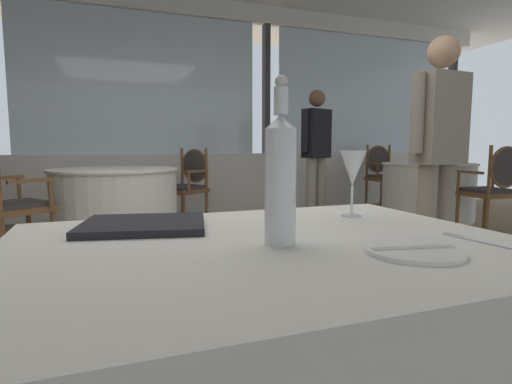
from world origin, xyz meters
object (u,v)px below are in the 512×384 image
at_px(dining_chair_1_0, 382,171).
at_px(diner_person_0, 439,144).
at_px(side_plate, 414,251).
at_px(wine_glass, 353,169).
at_px(dining_chair_1_1, 495,183).
at_px(water_bottle, 280,176).
at_px(diner_person_1, 316,147).
at_px(dining_chair_0_1, 4,198).
at_px(menu_book, 144,225).
at_px(dining_chair_0_0, 188,180).

bearing_deg(dining_chair_1_0, diner_person_0, -28.69).
distance_m(side_plate, wine_glass, 0.47).
bearing_deg(dining_chair_1_1, water_bottle, 126.43).
relative_size(water_bottle, diner_person_1, 0.23).
relative_size(wine_glass, dining_chair_0_1, 0.23).
relative_size(diner_person_0, diner_person_1, 1.02).
xyz_separation_m(wine_glass, diner_person_0, (1.46, 1.13, 0.09)).
bearing_deg(dining_chair_1_1, menu_book, 121.28).
distance_m(menu_book, dining_chair_0_1, 2.72).
distance_m(dining_chair_1_1, diner_person_1, 2.03).
distance_m(wine_glass, dining_chair_1_0, 5.31).
relative_size(water_bottle, menu_book, 1.17).
bearing_deg(diner_person_1, dining_chair_1_1, -156.71).
bearing_deg(diner_person_0, dining_chair_1_1, -66.63).
bearing_deg(diner_person_1, water_bottle, 128.50).
height_order(dining_chair_0_1, diner_person_0, diner_person_0).
distance_m(side_plate, dining_chair_1_0, 5.72).
distance_m(water_bottle, menu_book, 0.42).
bearing_deg(menu_book, dining_chair_0_0, 89.61).
bearing_deg(diner_person_0, dining_chair_0_0, 19.14).
relative_size(dining_chair_0_1, diner_person_0, 0.54).
distance_m(side_plate, dining_chair_0_1, 3.33).
bearing_deg(dining_chair_0_1, dining_chair_1_1, -42.05).
bearing_deg(diner_person_1, dining_chair_1_0, -88.97).
relative_size(side_plate, dining_chair_0_1, 0.22).
bearing_deg(dining_chair_1_1, dining_chair_1_0, 0.00).
height_order(diner_person_0, diner_person_1, diner_person_0).
bearing_deg(water_bottle, menu_book, 133.59).
bearing_deg(menu_book, diner_person_1, 67.13).
distance_m(dining_chair_0_1, diner_person_0, 3.33).
bearing_deg(menu_book, dining_chair_0_1, 120.60).
bearing_deg(side_plate, dining_chair_1_0, 52.92).
bearing_deg(menu_book, dining_chair_1_1, 40.40).
bearing_deg(side_plate, diner_person_1, 63.81).
xyz_separation_m(dining_chair_1_0, diner_person_1, (-1.51, -0.63, 0.37)).
bearing_deg(dining_chair_0_0, diner_person_1, 132.26).
xyz_separation_m(side_plate, dining_chair_1_0, (3.45, 4.56, -0.16)).
bearing_deg(wine_glass, menu_book, 176.93).
height_order(side_plate, diner_person_0, diner_person_0).
xyz_separation_m(water_bottle, diner_person_1, (2.16, 3.76, 0.06)).
distance_m(menu_book, diner_person_0, 2.37).
bearing_deg(dining_chair_0_1, side_plate, -101.63).
relative_size(menu_book, dining_chair_0_0, 0.34).
relative_size(dining_chair_0_0, diner_person_1, 0.56).
height_order(menu_book, dining_chair_1_0, dining_chair_1_0).
distance_m(dining_chair_0_0, dining_chair_1_0, 3.12).
xyz_separation_m(menu_book, dining_chair_1_0, (3.95, 4.10, -0.17)).
height_order(side_plate, menu_book, menu_book).
bearing_deg(wine_glass, dining_chair_1_0, 51.28).
distance_m(menu_book, dining_chair_1_1, 4.36).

